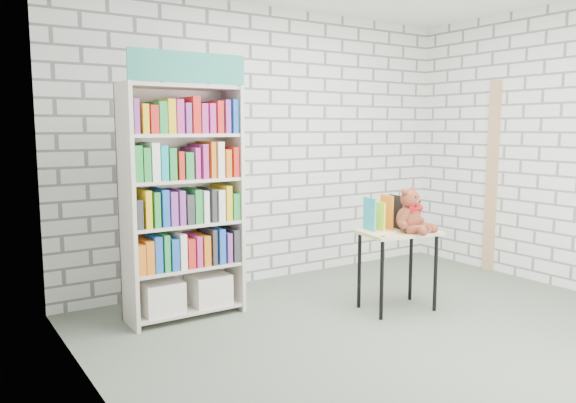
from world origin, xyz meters
TOP-DOWN VIEW (x-y plane):
  - ground at (0.00, 0.00)m, footprint 4.50×4.50m
  - room_shell at (0.00, 0.00)m, footprint 4.52×4.02m
  - bookshelf at (-1.25, 1.36)m, footprint 0.97×0.38m
  - display_table at (0.38, 0.50)m, footprint 0.72×0.55m
  - table_books at (0.39, 0.61)m, footprint 0.48×0.27m
  - teddy_bear at (0.42, 0.39)m, footprint 0.34×0.34m
  - door_trim at (2.23, 0.95)m, footprint 0.05×0.12m

SIDE VIEW (x-z plane):
  - ground at x=0.00m, z-range 0.00..0.00m
  - display_table at x=0.38m, z-range 0.25..0.96m
  - table_books at x=0.39m, z-range 0.71..0.98m
  - teddy_bear at x=0.42m, z-range 0.67..1.05m
  - bookshelf at x=-1.25m, z-range -0.10..2.08m
  - door_trim at x=2.23m, z-range 0.00..2.10m
  - room_shell at x=0.00m, z-range 0.38..3.19m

